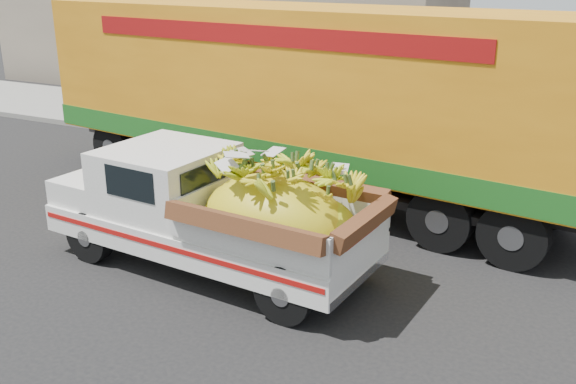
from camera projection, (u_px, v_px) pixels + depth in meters
The scene contains 6 objects.
ground at pixel (180, 245), 10.95m from camera, with size 100.00×100.00×0.00m, color black.
curb at pixel (320, 158), 15.76m from camera, with size 60.00×0.25×0.15m, color gray.
sidewalk at pixel (352, 139), 17.53m from camera, with size 60.00×4.00×0.14m, color gray.
building_left at pixel (220, 21), 25.13m from camera, with size 18.00×6.00×5.00m, color gray.
pickup_truck at pixel (230, 214), 9.65m from camera, with size 5.37×2.29×1.84m.
semi_trailer at pixel (300, 94), 12.74m from camera, with size 12.05×4.03×3.80m.
Camera 1 is at (6.23, -8.08, 4.48)m, focal length 40.00 mm.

